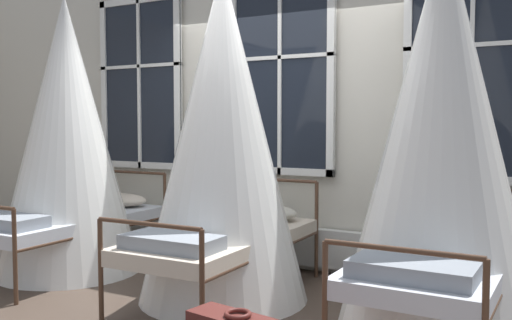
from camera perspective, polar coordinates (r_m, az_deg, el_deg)
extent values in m
plane|color=#4C3D33|center=(4.84, -3.33, -13.52)|extent=(18.42, 18.42, 0.00)
cube|color=beige|center=(5.67, 2.97, 6.22)|extent=(9.26, 0.10, 3.37)
cube|color=black|center=(6.56, -11.61, 7.58)|extent=(1.13, 0.02, 1.91)
cube|color=silver|center=(6.56, -11.51, -0.48)|extent=(1.13, 0.06, 0.07)
cube|color=silver|center=(6.68, -11.72, 15.48)|extent=(1.13, 0.06, 0.07)
cube|color=silver|center=(6.91, -14.98, 7.33)|extent=(0.07, 0.06, 1.91)
cube|color=silver|center=(6.23, -7.87, 7.83)|extent=(0.07, 0.06, 1.91)
cube|color=silver|center=(6.56, -11.61, 7.58)|extent=(0.04, 0.06, 1.91)
cube|color=silver|center=(6.57, -11.63, 9.24)|extent=(1.13, 0.06, 0.04)
cube|color=black|center=(5.58, 2.49, 8.35)|extent=(1.13, 0.02, 1.91)
cube|color=silver|center=(5.58, 2.46, -1.11)|extent=(1.13, 0.06, 0.07)
cube|color=silver|center=(5.84, -2.21, 8.15)|extent=(0.07, 0.06, 1.91)
cube|color=silver|center=(5.37, 7.60, 8.51)|extent=(0.07, 0.06, 1.91)
cube|color=silver|center=(5.58, 2.49, 8.35)|extent=(0.04, 0.06, 1.91)
cube|color=silver|center=(5.60, 2.49, 10.30)|extent=(1.13, 0.06, 0.04)
cube|color=black|center=(5.06, 20.93, 8.61)|extent=(1.13, 0.02, 1.91)
cube|color=silver|center=(5.06, 20.69, -1.83)|extent=(1.13, 0.06, 0.07)
cube|color=silver|center=(5.16, 15.05, 8.62)|extent=(0.07, 0.06, 1.91)
cube|color=silver|center=(5.06, 20.93, 8.61)|extent=(0.04, 0.06, 1.91)
cube|color=silver|center=(5.08, 20.98, 10.76)|extent=(1.13, 0.06, 0.04)
cube|color=silver|center=(5.67, 2.35, -8.37)|extent=(4.13, 0.10, 0.36)
cylinder|color=#4C3323|center=(6.78, -14.92, -4.81)|extent=(0.04, 0.04, 0.89)
cylinder|color=#4C3323|center=(6.23, -9.16, -5.48)|extent=(0.04, 0.04, 0.89)
cylinder|color=#4C3323|center=(4.90, -23.14, -8.99)|extent=(0.04, 0.04, 0.76)
cylinder|color=#4C3323|center=(6.14, -21.10, -6.02)|extent=(0.03, 1.91, 0.03)
cylinder|color=#4C3323|center=(5.52, -15.29, -6.97)|extent=(0.03, 1.91, 0.03)
cylinder|color=#4C3323|center=(6.45, -12.22, -1.21)|extent=(0.86, 0.03, 0.03)
cube|color=silver|center=(5.81, -18.36, -5.90)|extent=(0.88, 1.93, 0.12)
ellipsoid|color=beige|center=(6.30, -13.62, -3.91)|extent=(0.66, 0.40, 0.14)
cube|color=#8C939E|center=(5.35, -23.86, -5.66)|extent=(0.70, 0.36, 0.10)
cone|color=white|center=(5.74, -18.53, 2.44)|extent=(1.38, 1.38, 2.66)
cylinder|color=#4C3323|center=(5.70, -1.95, -6.28)|extent=(0.04, 0.04, 0.89)
cylinder|color=#4C3323|center=(5.33, 6.11, -7.00)|extent=(0.04, 0.04, 0.89)
cylinder|color=#4C3323|center=(4.22, -15.39, -10.87)|extent=(0.04, 0.04, 0.76)
cylinder|color=#4C3323|center=(3.69, -5.47, -12.84)|extent=(0.04, 0.04, 0.76)
cylinder|color=#4C3323|center=(4.92, -7.62, -8.16)|extent=(0.04, 1.91, 0.03)
cylinder|color=#4C3323|center=(4.48, 1.43, -9.30)|extent=(0.04, 1.91, 0.03)
cylinder|color=#4C3323|center=(5.44, 1.95, -2.01)|extent=(0.86, 0.04, 0.03)
cylinder|color=#4C3323|center=(3.86, -10.84, -6.36)|extent=(0.86, 0.04, 0.03)
cube|color=beige|center=(4.68, -3.32, -8.03)|extent=(0.89, 1.94, 0.12)
ellipsoid|color=#B7B2A3|center=(5.26, 0.78, -5.28)|extent=(0.66, 0.40, 0.14)
cube|color=#8C939E|center=(4.09, -8.49, -8.19)|extent=(0.71, 0.36, 0.10)
cone|color=white|center=(4.58, -3.36, 2.65)|extent=(1.38, 1.38, 2.70)
cylinder|color=#4C3323|center=(5.11, 15.43, -7.58)|extent=(0.04, 0.04, 0.89)
cylinder|color=#4C3323|center=(3.37, 6.95, -14.51)|extent=(0.04, 0.04, 0.76)
cylinder|color=#4C3323|center=(4.22, 12.11, -10.21)|extent=(0.07, 1.91, 0.03)
cylinder|color=#4C3323|center=(4.05, 23.98, -11.03)|extent=(0.07, 1.91, 0.03)
cylinder|color=#4C3323|center=(4.96, 20.33, -2.79)|extent=(0.86, 0.05, 0.03)
cylinder|color=#4C3323|center=(3.13, 14.35, -8.75)|extent=(0.86, 0.05, 0.03)
cube|color=silver|center=(4.10, 17.94, -9.87)|extent=(0.92, 1.95, 0.12)
ellipsoid|color=#B7B2A3|center=(4.76, 19.77, -6.44)|extent=(0.67, 0.41, 0.14)
cube|color=#8C939E|center=(3.41, 15.50, -10.66)|extent=(0.71, 0.38, 0.10)
cone|color=white|center=(3.99, 18.18, 2.61)|extent=(1.38, 1.38, 2.74)
torus|color=#5B231E|center=(3.01, -1.85, -15.25)|extent=(0.17, 0.17, 0.02)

